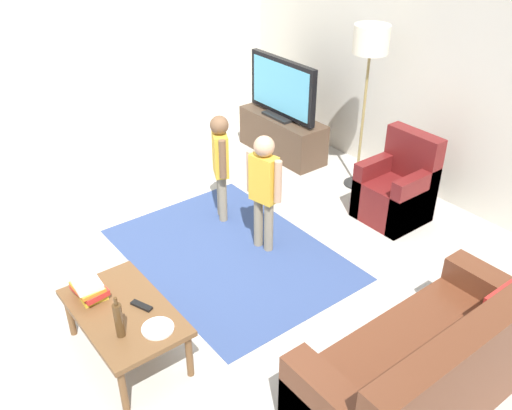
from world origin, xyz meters
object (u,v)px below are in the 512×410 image
at_px(tv, 282,89).
at_px(tv_remote, 142,306).
at_px(couch, 434,372).
at_px(floor_lamp, 370,49).
at_px(child_near_tv, 221,159).
at_px(coffee_table, 124,315).
at_px(book_stack, 89,289).
at_px(child_center, 264,184).
at_px(tv_stand, 282,135).
at_px(armchair, 398,191).
at_px(plate, 158,328).
at_px(bottle, 119,320).

height_order(tv, tv_remote, tv).
relative_size(couch, floor_lamp, 1.01).
distance_m(tv, child_near_tv, 1.65).
height_order(coffee_table, book_stack, book_stack).
bearing_deg(child_center, tv, 135.56).
bearing_deg(tv, couch, -25.32).
bearing_deg(book_stack, coffee_table, 23.56).
relative_size(floor_lamp, book_stack, 6.25).
xyz_separation_m(tv_stand, couch, (3.55, -1.70, 0.05)).
bearing_deg(armchair, plate, -82.57).
distance_m(floor_lamp, coffee_table, 3.53).
bearing_deg(armchair, floor_lamp, 165.14).
xyz_separation_m(child_near_tv, bottle, (1.36, -1.74, -0.11)).
xyz_separation_m(tv, bottle, (2.14, -3.18, -0.29)).
bearing_deg(child_near_tv, book_stack, -63.83).
height_order(floor_lamp, tv_remote, floor_lamp).
relative_size(floor_lamp, child_near_tv, 1.60).
bearing_deg(bottle, child_center, 111.30).
distance_m(book_stack, bottle, 0.50).
bearing_deg(child_near_tv, tv_remote, -51.73).
distance_m(tv, armchair, 1.94).
relative_size(floor_lamp, plate, 8.09).
relative_size(armchair, floor_lamp, 0.51).
height_order(floor_lamp, book_stack, floor_lamp).
bearing_deg(child_center, child_near_tv, -179.81).
xyz_separation_m(armchair, tv_remote, (0.11, -2.92, 0.13)).
distance_m(tv, tv_remote, 3.57).
xyz_separation_m(floor_lamp, bottle, (1.00, -3.35, -0.99)).
height_order(tv_stand, couch, couch).
xyz_separation_m(book_stack, bottle, (0.50, 0.00, 0.06)).
distance_m(floor_lamp, plate, 3.51).
xyz_separation_m(tv, coffee_table, (1.92, -3.06, -0.48)).
bearing_deg(plate, tv_remote, 175.77).
xyz_separation_m(book_stack, plate, (0.60, 0.22, -0.06)).
relative_size(tv_stand, coffee_table, 1.20).
bearing_deg(tv_remote, book_stack, -165.38).
relative_size(tv, book_stack, 3.87).
distance_m(coffee_table, book_stack, 0.33).
bearing_deg(bottle, coffee_table, 151.39).
distance_m(couch, armchair, 2.37).
relative_size(coffee_table, tv_remote, 5.88).
distance_m(coffee_table, bottle, 0.31).
relative_size(tv_remote, plate, 0.77).
bearing_deg(child_near_tv, floor_lamp, 77.64).
relative_size(child_near_tv, plate, 5.05).
relative_size(tv, couch, 0.61).
distance_m(armchair, floor_lamp, 1.45).
xyz_separation_m(coffee_table, plate, (0.32, 0.10, 0.06)).
bearing_deg(couch, armchair, 135.49).
bearing_deg(coffee_table, tv_remote, 67.38).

